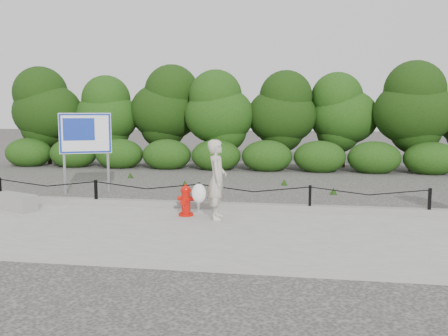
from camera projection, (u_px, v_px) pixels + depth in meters
name	position (u px, v px, depth m)	size (l,w,h in m)	color
ground	(199.00, 212.00, 10.88)	(90.00, 90.00, 0.00)	#2D2B28
sidewalk	(177.00, 232.00, 8.91)	(14.00, 4.00, 0.08)	gray
curb	(200.00, 205.00, 10.91)	(14.00, 0.22, 0.14)	slate
chain_barrier	(199.00, 192.00, 10.82)	(10.06, 0.06, 0.60)	black
treeline	(244.00, 110.00, 19.37)	(20.15, 3.43, 4.14)	black
fire_hydrant	(186.00, 201.00, 10.08)	(0.36, 0.37, 0.67)	red
pedestrian	(216.00, 180.00, 9.73)	(0.72, 0.63, 1.64)	#B7B09C
concrete_block	(15.00, 202.00, 10.71)	(1.13, 0.39, 0.36)	gray
advertising_sign	(85.00, 137.00, 13.14)	(1.30, 0.64, 2.25)	slate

